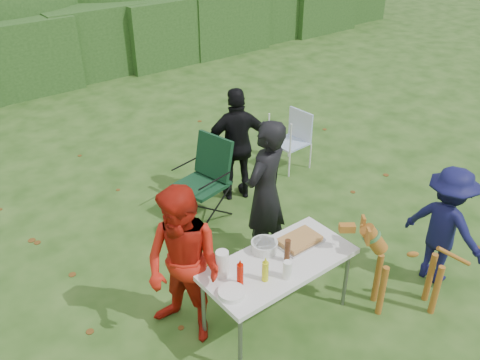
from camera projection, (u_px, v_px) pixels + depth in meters
ground at (272, 299)px, 5.37m from camera, size 80.00×80.00×0.00m
hedge_row at (15, 50)px, 10.37m from camera, size 22.00×1.40×1.70m
folding_table at (278, 266)px, 4.79m from camera, size 1.50×0.70×0.74m
person_cook at (265, 193)px, 5.57m from camera, size 0.73×0.59×1.73m
person_red_jacket at (184, 267)px, 4.58m from camera, size 0.84×0.94×1.62m
person_black_puffy at (238, 145)px, 6.75m from camera, size 1.00×0.73×1.58m
child at (445, 226)px, 5.34m from camera, size 0.57×0.92×1.37m
dog at (410, 267)px, 5.03m from camera, size 1.13×1.00×1.03m
camping_chair at (201, 180)px, 6.45m from camera, size 0.79×0.79×1.07m
lawn_chair at (290, 141)px, 7.67m from camera, size 0.55×0.55×0.88m
food_tray at (299, 242)px, 5.00m from camera, size 0.45×0.30×0.02m
focaccia_bread at (300, 239)px, 4.99m from camera, size 0.40×0.26×0.04m
mustard_bottle at (265, 271)px, 4.48m from camera, size 0.06×0.06×0.20m
ketchup_bottle at (240, 275)px, 4.43m from camera, size 0.06×0.06×0.22m
beer_bottle at (287, 251)px, 4.70m from camera, size 0.06×0.06×0.24m
paper_towel_roll at (222, 264)px, 4.53m from camera, size 0.12×0.12×0.26m
cup_stack at (287, 270)px, 4.51m from camera, size 0.08×0.08×0.18m
pasta_bowl at (264, 246)px, 4.87m from camera, size 0.26×0.26×0.10m
plate_stack at (232, 293)px, 4.36m from camera, size 0.24×0.24×0.05m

